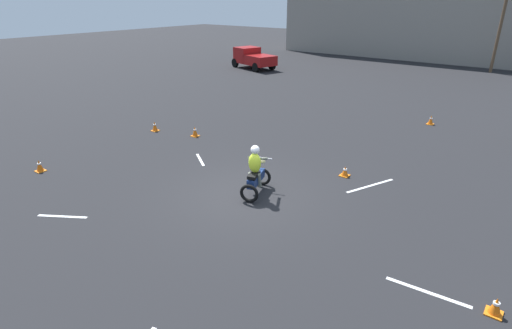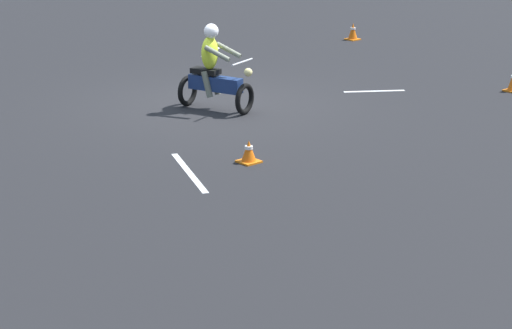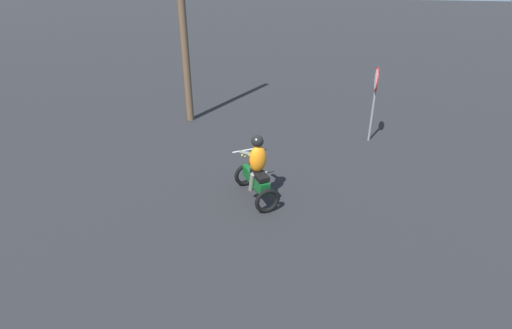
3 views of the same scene
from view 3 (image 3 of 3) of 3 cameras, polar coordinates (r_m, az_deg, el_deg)
The scene contains 3 objects.
motorcycle_rider_background at distance 9.17m, azimuth 0.08°, elevation -1.06°, with size 1.50×1.28×1.66m.
stop_sign at distance 12.48m, azimuth 16.65°, elevation 10.20°, with size 0.70×0.08×2.30m.
utility_pole_near at distance 13.55m, azimuth -10.47°, elevation 20.31°, with size 0.24×0.24×7.01m, color brown.
Camera 3 is at (-0.69, 9.25, 5.12)m, focal length 28.00 mm.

